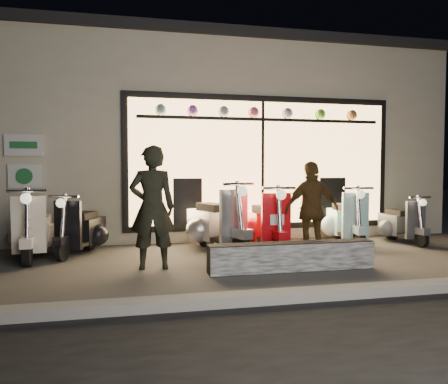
# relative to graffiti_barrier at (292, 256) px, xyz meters

# --- Properties ---
(ground) EXTENTS (40.00, 40.00, 0.00)m
(ground) POSITION_rel_graffiti_barrier_xyz_m (-0.42, 0.65, -0.20)
(ground) COLOR #383533
(ground) RESTS_ON ground
(kerb) EXTENTS (40.00, 0.25, 0.12)m
(kerb) POSITION_rel_graffiti_barrier_xyz_m (-0.42, -1.35, -0.14)
(kerb) COLOR slate
(kerb) RESTS_ON ground
(shop_building) EXTENTS (10.20, 6.23, 4.20)m
(shop_building) POSITION_rel_graffiti_barrier_xyz_m (-0.42, 5.63, 1.90)
(shop_building) COLOR beige
(shop_building) RESTS_ON ground
(graffiti_barrier) EXTENTS (2.38, 0.28, 0.40)m
(graffiti_barrier) POSITION_rel_graffiti_barrier_xyz_m (0.00, 0.00, 0.00)
(graffiti_barrier) COLOR black
(graffiti_barrier) RESTS_ON ground
(scooter_silver) EXTENTS (0.90, 1.60, 1.16)m
(scooter_silver) POSITION_rel_graffiti_barrier_xyz_m (-0.74, 1.85, 0.26)
(scooter_silver) COLOR black
(scooter_silver) RESTS_ON ground
(scooter_red) EXTENTS (0.49, 1.52, 1.10)m
(scooter_red) POSITION_rel_graffiti_barrier_xyz_m (0.14, 1.64, 0.24)
(scooter_red) COLOR black
(scooter_red) RESTS_ON ground
(scooter_black) EXTENTS (0.76, 1.35, 0.98)m
(scooter_black) POSITION_rel_graffiti_barrier_xyz_m (-2.99, 2.02, 0.19)
(scooter_black) COLOR black
(scooter_black) RESTS_ON ground
(scooter_cream) EXTENTS (0.54, 1.51, 1.08)m
(scooter_cream) POSITION_rel_graffiti_barrier_xyz_m (-3.73, 1.84, 0.23)
(scooter_cream) COLOR black
(scooter_cream) RESTS_ON ground
(scooter_blue) EXTENTS (0.62, 1.49, 1.06)m
(scooter_blue) POSITION_rel_graffiti_barrier_xyz_m (1.87, 2.00, 0.23)
(scooter_blue) COLOR black
(scooter_blue) RESTS_ON ground
(scooter_grey) EXTENTS (0.42, 1.24, 0.89)m
(scooter_grey) POSITION_rel_graffiti_barrier_xyz_m (2.96, 1.86, 0.16)
(scooter_grey) COLOR black
(scooter_grey) RESTS_ON ground
(man) EXTENTS (0.65, 0.44, 1.76)m
(man) POSITION_rel_graffiti_barrier_xyz_m (-1.90, 0.54, 0.68)
(man) COLOR black
(man) RESTS_ON ground
(woman) EXTENTS (0.92, 0.40, 1.55)m
(woman) POSITION_rel_graffiti_barrier_xyz_m (0.64, 0.76, 0.57)
(woman) COLOR brown
(woman) RESTS_ON ground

